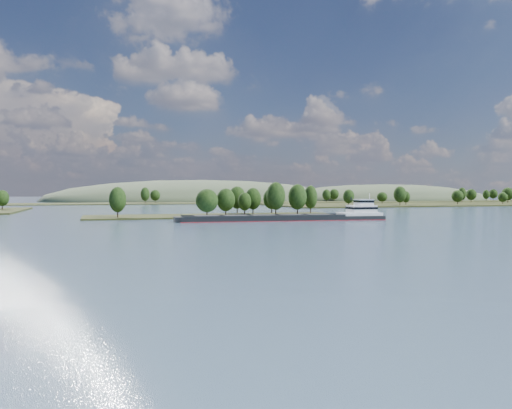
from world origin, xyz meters
name	(u,v)px	position (x,y,z in m)	size (l,w,h in m)	color
ground	(263,227)	(0.00, 120.00, 0.00)	(1800.00, 1800.00, 0.00)	#3C5369
tree_island	(234,206)	(7.53, 178.92, 4.02)	(100.00, 33.60, 14.28)	#262B13
right_bank	(475,203)	(231.44, 299.75, 0.96)	(320.00, 90.00, 15.10)	#262B13
back_shoreline	(163,203)	(7.10, 399.78, 0.59)	(900.00, 60.00, 14.13)	#262B13
hill_east	(385,200)	(260.00, 470.00, 0.00)	(260.00, 140.00, 36.00)	#425037
hill_west	(202,201)	(60.00, 500.00, 0.00)	(320.00, 160.00, 44.00)	#425037
cargo_barge	(297,217)	(20.95, 145.61, 1.24)	(73.46, 14.29, 9.87)	black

